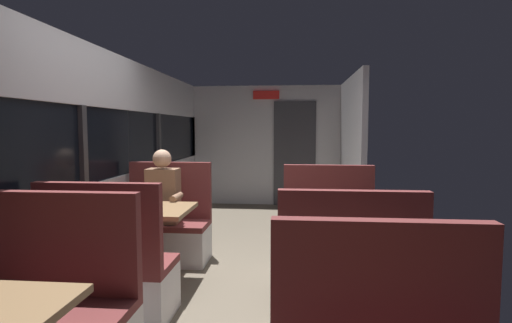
{
  "coord_description": "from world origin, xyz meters",
  "views": [
    {
      "loc": [
        0.51,
        -3.54,
        1.49
      ],
      "look_at": [
        -0.0,
        2.06,
        1.02
      ],
      "focal_mm": 28.03,
      "sensor_mm": 36.0,
      "label": 1
    }
  ],
  "objects_px": {
    "bench_mid_window_facing_end": "(110,278)",
    "bench_rear_aisle_facing_entry": "(329,241)",
    "bench_mid_window_facing_entry": "(167,232)",
    "seated_passenger": "(164,215)",
    "dining_table_rear_aisle": "(337,228)",
    "bench_rear_aisle_facing_end": "(347,298)",
    "dining_table_mid_window": "(143,218)"
  },
  "relations": [
    {
      "from": "bench_mid_window_facing_end",
      "to": "seated_passenger",
      "type": "bearing_deg",
      "value": 90.0
    },
    {
      "from": "dining_table_mid_window",
      "to": "bench_rear_aisle_facing_end",
      "type": "distance_m",
      "value": 2.03
    },
    {
      "from": "bench_mid_window_facing_entry",
      "to": "dining_table_mid_window",
      "type": "bearing_deg",
      "value": -90.0
    },
    {
      "from": "dining_table_mid_window",
      "to": "bench_rear_aisle_facing_end",
      "type": "height_order",
      "value": "bench_rear_aisle_facing_end"
    },
    {
      "from": "bench_mid_window_facing_entry",
      "to": "bench_rear_aisle_facing_entry",
      "type": "distance_m",
      "value": 1.8
    },
    {
      "from": "bench_rear_aisle_facing_entry",
      "to": "seated_passenger",
      "type": "bearing_deg",
      "value": 175.92
    },
    {
      "from": "dining_table_mid_window",
      "to": "dining_table_rear_aisle",
      "type": "distance_m",
      "value": 1.8
    },
    {
      "from": "bench_rear_aisle_facing_end",
      "to": "seated_passenger",
      "type": "xyz_separation_m",
      "value": [
        -1.79,
        1.53,
        0.21
      ]
    },
    {
      "from": "bench_mid_window_facing_entry",
      "to": "seated_passenger",
      "type": "bearing_deg",
      "value": -90.0
    },
    {
      "from": "bench_mid_window_facing_entry",
      "to": "dining_table_rear_aisle",
      "type": "bearing_deg",
      "value": -26.68
    },
    {
      "from": "dining_table_rear_aisle",
      "to": "bench_rear_aisle_facing_end",
      "type": "relative_size",
      "value": 0.82
    },
    {
      "from": "bench_mid_window_facing_end",
      "to": "bench_rear_aisle_facing_end",
      "type": "height_order",
      "value": "same"
    },
    {
      "from": "bench_mid_window_facing_entry",
      "to": "bench_rear_aisle_facing_entry",
      "type": "relative_size",
      "value": 1.0
    },
    {
      "from": "dining_table_mid_window",
      "to": "seated_passenger",
      "type": "relative_size",
      "value": 0.71
    },
    {
      "from": "bench_mid_window_facing_entry",
      "to": "bench_rear_aisle_facing_entry",
      "type": "xyz_separation_m",
      "value": [
        1.79,
        -0.2,
        0.0
      ]
    },
    {
      "from": "bench_mid_window_facing_end",
      "to": "dining_table_rear_aisle",
      "type": "distance_m",
      "value": 1.88
    },
    {
      "from": "bench_mid_window_facing_end",
      "to": "bench_rear_aisle_facing_end",
      "type": "bearing_deg",
      "value": -6.38
    },
    {
      "from": "bench_rear_aisle_facing_end",
      "to": "bench_rear_aisle_facing_entry",
      "type": "distance_m",
      "value": 1.4
    },
    {
      "from": "bench_rear_aisle_facing_entry",
      "to": "dining_table_mid_window",
      "type": "bearing_deg",
      "value": -164.41
    },
    {
      "from": "dining_table_mid_window",
      "to": "bench_mid_window_facing_end",
      "type": "relative_size",
      "value": 0.82
    },
    {
      "from": "seated_passenger",
      "to": "dining_table_rear_aisle",
      "type": "bearing_deg",
      "value": -24.8
    },
    {
      "from": "bench_mid_window_facing_end",
      "to": "dining_table_rear_aisle",
      "type": "height_order",
      "value": "bench_mid_window_facing_end"
    },
    {
      "from": "bench_mid_window_facing_entry",
      "to": "seated_passenger",
      "type": "xyz_separation_m",
      "value": [
        0.0,
        -0.07,
        0.21
      ]
    },
    {
      "from": "bench_rear_aisle_facing_end",
      "to": "bench_rear_aisle_facing_entry",
      "type": "bearing_deg",
      "value": 90.0
    },
    {
      "from": "dining_table_rear_aisle",
      "to": "bench_rear_aisle_facing_end",
      "type": "height_order",
      "value": "bench_rear_aisle_facing_end"
    },
    {
      "from": "bench_mid_window_facing_end",
      "to": "bench_rear_aisle_facing_entry",
      "type": "bearing_deg",
      "value": 33.81
    },
    {
      "from": "bench_mid_window_facing_end",
      "to": "bench_rear_aisle_facing_end",
      "type": "xyz_separation_m",
      "value": [
        1.79,
        -0.2,
        0.0
      ]
    },
    {
      "from": "dining_table_mid_window",
      "to": "bench_rear_aisle_facing_end",
      "type": "relative_size",
      "value": 0.82
    },
    {
      "from": "dining_table_mid_window",
      "to": "bench_rear_aisle_facing_entry",
      "type": "relative_size",
      "value": 0.82
    },
    {
      "from": "dining_table_rear_aisle",
      "to": "bench_rear_aisle_facing_end",
      "type": "bearing_deg",
      "value": -90.0
    },
    {
      "from": "dining_table_mid_window",
      "to": "bench_mid_window_facing_end",
      "type": "height_order",
      "value": "bench_mid_window_facing_end"
    },
    {
      "from": "bench_rear_aisle_facing_end",
      "to": "seated_passenger",
      "type": "distance_m",
      "value": 2.36
    }
  ]
}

